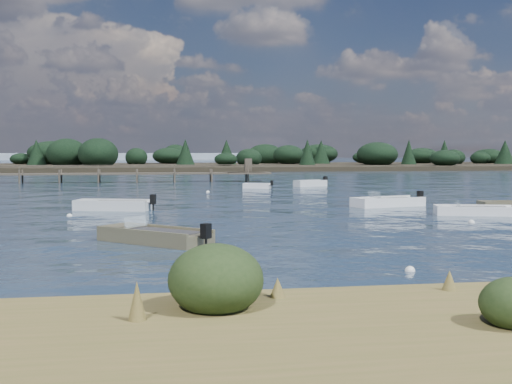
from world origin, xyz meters
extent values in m
plane|color=#172536|center=(0.00, 60.00, 0.00)|extent=(400.00, 400.00, 0.00)
cube|color=black|center=(0.00, -12.20, 0.00)|extent=(160.00, 0.60, 0.30)
cube|color=#6A6346|center=(-6.89, -0.98, 0.10)|extent=(4.71, 4.52, 0.73)
cube|color=#6A6346|center=(-8.23, 0.24, 0.53)|extent=(1.91, 1.94, 0.15)
cube|color=#29292C|center=(-6.61, -1.24, 0.45)|extent=(3.34, 3.23, 0.12)
cube|color=#6A6346|center=(-7.44, -1.58, 0.53)|extent=(3.60, 3.31, 0.15)
cube|color=#6A6346|center=(-6.34, -0.38, 0.53)|extent=(3.60, 3.31, 0.15)
cube|color=black|center=(-4.96, -2.74, 0.65)|extent=(0.45, 0.46, 0.57)
cylinder|color=black|center=(-4.96, -2.74, 0.16)|extent=(0.15, 0.15, 0.57)
cube|color=silver|center=(-7.66, -0.27, 0.78)|extent=(0.98, 1.05, 0.43)
cube|color=silver|center=(-9.44, 13.60, 0.11)|extent=(4.91, 2.96, 0.77)
cube|color=silver|center=(-11.12, 14.08, 0.56)|extent=(1.50, 1.82, 0.15)
cube|color=#29292C|center=(-9.09, 13.50, 0.47)|extent=(3.40, 2.22, 0.13)
cube|color=silver|center=(-9.67, 12.82, 0.56)|extent=(4.46, 1.40, 0.15)
cube|color=silver|center=(-9.22, 14.38, 0.56)|extent=(4.46, 1.40, 0.15)
cube|color=black|center=(-7.00, 12.89, 0.69)|extent=(0.40, 0.44, 0.60)
cylinder|color=black|center=(-7.00, 12.89, 0.16)|extent=(0.14, 0.14, 0.60)
cube|color=white|center=(8.30, 13.38, 0.11)|extent=(5.09, 2.98, 0.74)
cube|color=white|center=(6.55, 12.91, 0.54)|extent=(1.53, 1.87, 0.15)
cube|color=#29292C|center=(8.67, 13.48, 0.46)|extent=(3.52, 2.24, 0.13)
cube|color=white|center=(8.52, 12.57, 0.54)|extent=(4.66, 1.36, 0.15)
cube|color=white|center=(8.09, 14.19, 0.54)|extent=(4.66, 1.36, 0.15)
cube|color=black|center=(10.84, 14.06, 0.67)|extent=(0.38, 0.43, 0.58)
cylinder|color=black|center=(10.84, 14.06, 0.16)|extent=(0.13, 0.13, 0.58)
cube|color=silver|center=(7.29, 13.11, 0.80)|extent=(0.50, 1.30, 0.45)
cube|color=#6A6346|center=(14.39, 9.35, 0.10)|extent=(3.34, 1.93, 0.71)
cube|color=#6A6346|center=(13.20, 9.51, 0.52)|extent=(0.94, 1.45, 0.14)
cube|color=#29292C|center=(14.64, 9.31, 0.44)|extent=(2.30, 1.49, 0.12)
cube|color=#6A6346|center=(14.29, 8.66, 0.52)|extent=(3.15, 0.55, 0.14)
cube|color=#6A6346|center=(14.48, 10.04, 0.52)|extent=(3.15, 0.55, 0.14)
cube|color=white|center=(2.86, 34.25, 0.09)|extent=(2.79, 1.97, 0.60)
cube|color=white|center=(1.96, 34.64, 0.44)|extent=(0.94, 1.10, 0.12)
cube|color=#29292C|center=(3.05, 34.17, 0.37)|extent=(1.94, 1.46, 0.10)
cube|color=white|center=(2.68, 33.82, 0.44)|extent=(2.42, 1.12, 0.12)
cube|color=white|center=(3.05, 34.68, 0.44)|extent=(2.42, 1.12, 0.12)
cube|color=black|center=(4.23, 33.66, 0.54)|extent=(0.34, 0.37, 0.47)
cylinder|color=black|center=(4.23, 33.66, 0.13)|extent=(0.11, 0.11, 0.47)
cube|color=white|center=(11.25, 7.32, 0.09)|extent=(4.70, 2.81, 0.64)
cube|color=white|center=(9.64, 7.78, 0.47)|extent=(1.43, 1.72, 0.13)
cube|color=#29292C|center=(11.59, 7.22, 0.40)|extent=(3.25, 2.10, 0.11)
cube|color=white|center=(11.04, 6.58, 0.47)|extent=(4.27, 1.33, 0.13)
cube|color=white|center=(11.46, 8.06, 0.47)|extent=(4.27, 1.33, 0.13)
cube|color=silver|center=(10.32, 7.59, 0.69)|extent=(0.47, 1.18, 0.38)
cube|color=silver|center=(8.77, 36.77, 0.11)|extent=(3.58, 2.43, 0.78)
cube|color=silver|center=(7.59, 36.32, 0.57)|extent=(1.17, 1.40, 0.16)
cube|color=#29292C|center=(9.02, 36.86, 0.48)|extent=(2.49, 1.80, 0.13)
cube|color=silver|center=(8.99, 36.21, 0.57)|extent=(3.15, 1.31, 0.16)
cube|color=silver|center=(8.56, 37.33, 0.57)|extent=(3.15, 1.31, 0.16)
cube|color=black|center=(10.55, 37.45, 0.70)|extent=(0.42, 0.46, 0.61)
cylinder|color=black|center=(10.55, 37.45, 0.17)|extent=(0.14, 0.14, 0.61)
sphere|color=white|center=(0.87, -8.37, 0.00)|extent=(0.32, 0.32, 0.32)
sphere|color=white|center=(9.14, 3.63, 0.00)|extent=(0.32, 0.32, 0.32)
sphere|color=white|center=(-11.62, 10.07, 0.00)|extent=(0.32, 0.32, 0.32)
sphere|color=white|center=(-2.29, 29.30, 0.00)|extent=(0.32, 0.32, 0.32)
cube|color=#484035|center=(4.00, 48.00, 1.00)|extent=(5.00, 3.20, 0.18)
cube|color=#484035|center=(4.00, 48.00, 1.90)|extent=(0.80, 0.80, 1.60)
cylinder|color=#484035|center=(-21.73, 47.15, 0.40)|extent=(0.20, 0.20, 2.20)
cylinder|color=#484035|center=(-21.73, 48.85, 0.40)|extent=(0.20, 0.20, 2.20)
cylinder|color=#484035|center=(-17.47, 47.15, 0.40)|extent=(0.20, 0.20, 2.20)
cylinder|color=#484035|center=(-17.47, 48.85, 0.40)|extent=(0.20, 0.20, 2.20)
cylinder|color=#484035|center=(-13.20, 47.15, 0.40)|extent=(0.20, 0.20, 2.20)
cylinder|color=#484035|center=(-13.20, 48.85, 0.40)|extent=(0.20, 0.20, 2.20)
cylinder|color=#484035|center=(-8.93, 47.15, 0.40)|extent=(0.20, 0.20, 2.20)
cylinder|color=#484035|center=(-8.93, 48.85, 0.40)|extent=(0.20, 0.20, 2.20)
cylinder|color=#484035|center=(-4.67, 47.15, 0.40)|extent=(0.20, 0.20, 2.20)
cylinder|color=#484035|center=(-4.67, 48.85, 0.40)|extent=(0.20, 0.20, 2.20)
cylinder|color=#484035|center=(-0.40, 47.15, 0.40)|extent=(0.20, 0.20, 2.20)
cylinder|color=#484035|center=(-0.40, 48.85, 0.40)|extent=(0.20, 0.20, 2.20)
cylinder|color=#484035|center=(3.87, 47.15, 0.40)|extent=(0.20, 0.20, 2.20)
cylinder|color=#484035|center=(3.87, 48.85, 0.40)|extent=(0.20, 0.20, 2.20)
cube|color=black|center=(25.00, 100.00, 0.00)|extent=(190.00, 40.00, 1.60)
ellipsoid|color=black|center=(25.00, 100.00, 2.80)|extent=(180.50, 36.00, 4.40)
camera|label=1|loc=(-6.84, -26.89, 3.72)|focal=45.00mm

